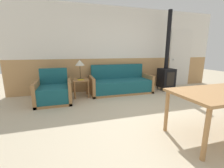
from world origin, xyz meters
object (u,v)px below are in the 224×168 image
at_px(table_lamp, 80,64).
at_px(wood_stove, 166,71).
at_px(armchair, 54,93).
at_px(side_table, 81,83).
at_px(couch, 121,85).

xyz_separation_m(table_lamp, wood_stove, (2.86, -0.11, -0.31)).
bearing_deg(wood_stove, armchair, -175.43).
distance_m(side_table, table_lamp, 0.56).
relative_size(armchair, table_lamp, 1.56).
relative_size(armchair, side_table, 1.71).
distance_m(couch, wood_stove, 1.65).
height_order(side_table, table_lamp, table_lamp).
xyz_separation_m(side_table, wood_stove, (2.86, -0.03, 0.24)).
bearing_deg(armchair, side_table, 21.79).
height_order(side_table, wood_stove, wood_stove).
relative_size(table_lamp, wood_stove, 0.22).
relative_size(couch, armchair, 2.22).
height_order(couch, table_lamp, table_lamp).
bearing_deg(side_table, couch, 3.26).
bearing_deg(couch, wood_stove, -3.76).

